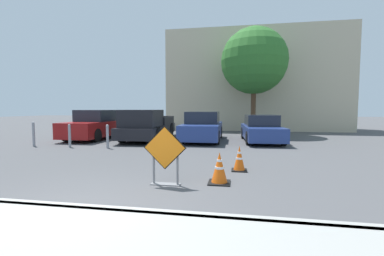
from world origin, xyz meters
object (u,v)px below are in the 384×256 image
Objects in this scene: parked_car_nearest at (97,125)px; bollard_nearest at (107,136)px; traffic_cone_nearest at (219,168)px; traffic_cone_second at (239,159)px; pickup_truck at (147,126)px; parked_car_third at (261,129)px; road_closed_sign at (165,154)px; bollard_third at (34,133)px; parked_car_second at (203,127)px; bollard_second at (70,135)px.

parked_car_nearest is 4.62× the size of bollard_nearest.
traffic_cone_second is at bearing 70.33° from traffic_cone_nearest.
parked_car_nearest is 0.83× the size of pickup_truck.
parked_car_third reaches higher than traffic_cone_second.
road_closed_sign reaches higher than bollard_third.
traffic_cone_nearest is 10.64m from parked_car_nearest.
bollard_nearest is (-5.01, 4.37, 0.19)m from traffic_cone_nearest.
road_closed_sign is 8.08m from parked_car_second.
traffic_cone_second is 0.15× the size of parked_car_third.
pickup_truck reaches higher than bollard_second.
parked_car_nearest is at bearing 141.01° from traffic_cone_second.
pickup_truck is at bearing 4.01° from parked_car_second.
bollard_third is at bearing -180.00° from bollard_second.
traffic_cone_second is at bearing -29.54° from bollard_nearest.
pickup_truck is (3.03, -0.15, -0.00)m from parked_car_nearest.
bollard_second is (-8.42, -3.42, -0.10)m from parked_car_third.
parked_car_third is 4.01× the size of bollard_third.
parked_car_third reaches higher than traffic_cone_nearest.
road_closed_sign is at bearing -32.46° from bollard_third.
road_closed_sign is at bearing 109.18° from pickup_truck.
pickup_truck is 1.24× the size of parked_car_second.
parked_car_second is (-1.84, 6.46, 0.37)m from traffic_cone_second.
road_closed_sign is 1.93× the size of traffic_cone_second.
parked_car_second is 7.94m from bollard_third.
parked_car_second is at bearing -179.31° from parked_car_nearest.
parked_car_second is at bearing -178.38° from pickup_truck.
traffic_cone_second is 6.63m from parked_car_third.
traffic_cone_nearest is at bearing 133.89° from parked_car_nearest.
bollard_third is (-3.56, 0.00, 0.04)m from bollard_nearest.
bollard_nearest is at bearing 42.09° from parked_car_second.
pickup_truck is 6.01m from parked_car_third.
parked_car_third is at bearing 79.78° from traffic_cone_second.
traffic_cone_nearest is at bearing 99.38° from parked_car_second.
pickup_truck is at bearing 176.90° from parked_car_nearest.
pickup_truck is 5.59× the size of bollard_second.
bollard_nearest is 1.78m from bollard_second.
parked_car_nearest is 4.28× the size of bollard_third.
parked_car_third is (2.79, 8.14, -0.07)m from road_closed_sign.
parked_car_nearest is 1.03× the size of parked_car_second.
pickup_truck is at bearing -0.49° from parked_car_third.
traffic_cone_second is 0.15× the size of parked_car_second.
bollard_second is (-6.79, 4.37, 0.19)m from traffic_cone_nearest.
pickup_truck is 3.19m from bollard_nearest.
traffic_cone_nearest is at bearing -32.74° from bollard_second.
traffic_cone_nearest is 8.07m from bollard_second.
bollard_second is (-7.24, 3.10, 0.20)m from traffic_cone_second.
traffic_cone_nearest is at bearing -41.06° from bollard_nearest.
bollard_nearest is at bearing 23.86° from parked_car_third.
pickup_truck is 5.23m from bollard_third.
traffic_cone_second is at bearing -23.15° from bollard_second.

